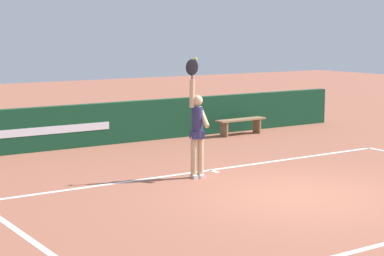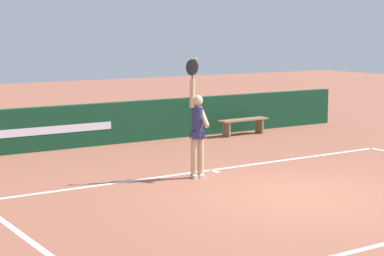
{
  "view_description": "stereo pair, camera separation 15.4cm",
  "coord_description": "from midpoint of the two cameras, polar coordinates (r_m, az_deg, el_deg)",
  "views": [
    {
      "loc": [
        -8.6,
        -9.33,
        3.07
      ],
      "look_at": [
        -0.94,
        2.08,
        1.11
      ],
      "focal_mm": 63.48,
      "sensor_mm": 36.0,
      "label": 1
    },
    {
      "loc": [
        -8.47,
        -9.42,
        3.07
      ],
      "look_at": [
        -0.94,
        2.08,
        1.11
      ],
      "focal_mm": 63.48,
      "sensor_mm": 36.0,
      "label": 2
    }
  ],
  "objects": [
    {
      "name": "courtside_bench_near",
      "position": [
        20.27,
        4.55,
        0.46
      ],
      "size": [
        1.68,
        0.41,
        0.48
      ],
      "color": "#96704F",
      "rests_on": "ground"
    },
    {
      "name": "tennis_player",
      "position": [
        14.21,
        0.75,
        -0.05
      ],
      "size": [
        0.47,
        0.47,
        2.52
      ],
      "color": "tan",
      "rests_on": "ground"
    },
    {
      "name": "back_wall",
      "position": [
        18.81,
        -5.91,
        0.45
      ],
      "size": [
        15.62,
        0.25,
        1.14
      ],
      "color": "#113C24",
      "rests_on": "ground"
    },
    {
      "name": "tennis_ball",
      "position": [
        14.09,
        0.64,
        5.81
      ],
      "size": [
        0.07,
        0.07,
        0.07
      ],
      "color": "#C7DE34"
    },
    {
      "name": "court_lines",
      "position": [
        12.99,
        9.14,
        -5.64
      ],
      "size": [
        10.47,
        5.85,
        0.0
      ],
      "color": "white",
      "rests_on": "ground"
    },
    {
      "name": "ground_plane",
      "position": [
        13.05,
        8.89,
        -5.58
      ],
      "size": [
        60.0,
        60.0,
        0.0
      ],
      "primitive_type": "plane",
      "color": "#965540"
    }
  ]
}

